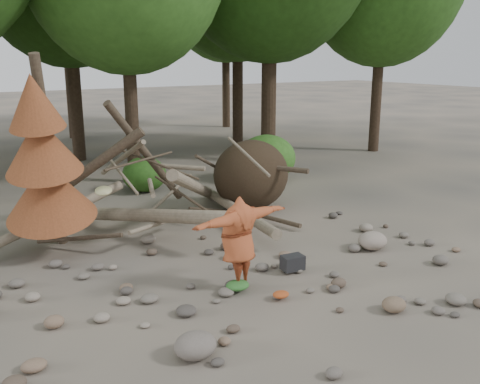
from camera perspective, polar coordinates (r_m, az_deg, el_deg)
ground at (r=10.54m, az=2.06°, el=-9.51°), size 120.00×120.00×0.00m
deadfall_pile at (r=14.67m, az=-0.58°, el=1.37°), size 8.55×5.24×3.30m
dead_conifer at (r=11.77m, az=-20.16°, el=2.97°), size 2.06×2.16×4.35m
bush_mid at (r=17.35m, az=-10.17°, el=1.88°), size 1.40×1.40×1.12m
bush_right at (r=18.56m, az=2.87°, el=3.66°), size 2.00×2.00×1.60m
frisbee_thrower at (r=9.88m, az=-0.18°, el=-5.28°), size 3.58×0.90×2.14m
backpack at (r=10.94m, az=5.62°, el=-7.78°), size 0.47×0.34×0.29m
cloth_green at (r=10.06m, az=-0.26°, el=-10.18°), size 0.45×0.38×0.17m
cloth_orange at (r=9.80m, az=4.38°, el=-11.11°), size 0.31×0.26×0.11m
boulder_front_left at (r=8.08m, az=-4.78°, el=-15.99°), size 0.63×0.57×0.38m
boulder_front_right at (r=9.71m, az=16.10°, el=-11.46°), size 0.43×0.39×0.26m
boulder_mid_right at (r=12.47m, az=13.95°, el=-5.06°), size 0.68×0.61×0.41m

